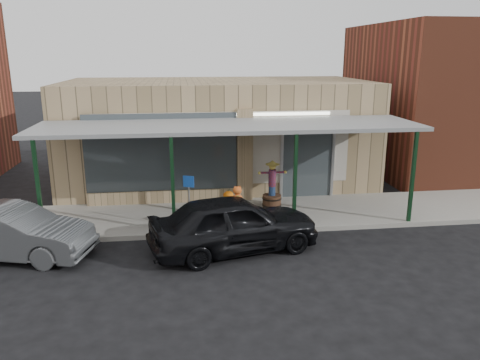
{
  "coord_description": "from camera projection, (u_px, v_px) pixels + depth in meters",
  "views": [
    {
      "loc": [
        -1.54,
        -10.92,
        5.25
      ],
      "look_at": [
        0.21,
        2.6,
        1.55
      ],
      "focal_mm": 35.0,
      "sensor_mm": 36.0,
      "label": 1
    }
  ],
  "objects": [
    {
      "name": "parked_sedan",
      "position": [
        234.0,
        224.0,
        12.68
      ],
      "size": [
        4.91,
        2.9,
        1.61
      ],
      "rotation": [
        0.0,
        0.0,
        1.81
      ],
      "color": "black",
      "rests_on": "ground"
    },
    {
      "name": "block_buildings_near",
      "position": [
        262.0,
        89.0,
        20.08
      ],
      "size": [
        61.0,
        8.0,
        8.0
      ],
      "color": "brown",
      "rests_on": "ground"
    },
    {
      "name": "storefront",
      "position": [
        218.0,
        133.0,
        19.28
      ],
      "size": [
        12.0,
        6.25,
        4.2
      ],
      "color": "tan",
      "rests_on": "ground"
    },
    {
      "name": "sidewalk",
      "position": [
        230.0,
        215.0,
        15.44
      ],
      "size": [
        40.0,
        3.2,
        0.15
      ],
      "primitive_type": "cube",
      "color": "gray",
      "rests_on": "ground"
    },
    {
      "name": "barrel_pumpkin",
      "position": [
        228.0,
        204.0,
        15.51
      ],
      "size": [
        0.66,
        0.66,
        0.76
      ],
      "rotation": [
        0.0,
        0.0,
        0.02
      ],
      "color": "#442B1B",
      "rests_on": "sidewalk"
    },
    {
      "name": "awning",
      "position": [
        229.0,
        127.0,
        14.63
      ],
      "size": [
        12.0,
        3.0,
        3.04
      ],
      "color": "slate",
      "rests_on": "ground"
    },
    {
      "name": "handicap_sign",
      "position": [
        189.0,
        195.0,
        13.83
      ],
      "size": [
        0.32,
        0.15,
        1.63
      ],
      "rotation": [
        0.0,
        0.0,
        -0.41
      ],
      "color": "gray",
      "rests_on": "sidewalk"
    },
    {
      "name": "car_grey",
      "position": [
        12.0,
        233.0,
        12.29
      ],
      "size": [
        4.44,
        2.47,
        1.39
      ],
      "primitive_type": "imported",
      "rotation": [
        0.0,
        0.0,
        1.32
      ],
      "color": "#4C4F52",
      "rests_on": "ground"
    },
    {
      "name": "barrel_scarecrow",
      "position": [
        272.0,
        191.0,
        15.91
      ],
      "size": [
        0.95,
        0.83,
        1.64
      ],
      "rotation": [
        0.0,
        0.0,
        -0.41
      ],
      "color": "#442B1B",
      "rests_on": "sidewalk"
    },
    {
      "name": "ground",
      "position": [
        245.0,
        265.0,
        12.01
      ],
      "size": [
        120.0,
        120.0,
        0.0
      ],
      "primitive_type": "plane",
      "color": "black",
      "rests_on": "ground"
    }
  ]
}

